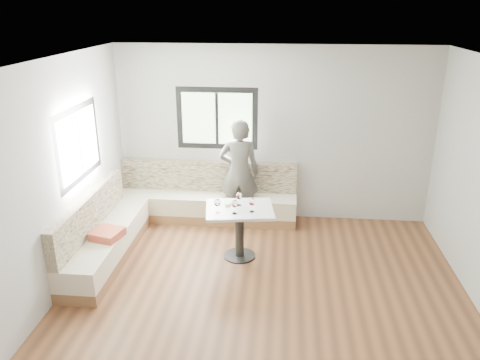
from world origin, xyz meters
name	(u,v)px	position (x,y,z in m)	size (l,w,h in m)	color
room	(259,191)	(-0.08, 0.08, 1.41)	(5.01, 5.01, 2.81)	brown
banquette	(166,215)	(-1.59, 1.63, 0.33)	(2.90, 2.80, 0.95)	brown
table	(240,220)	(-0.40, 1.07, 0.56)	(1.01, 0.84, 0.75)	black
person	(239,172)	(-0.52, 2.18, 0.87)	(0.63, 0.41, 1.73)	#4F4C48
olive_ramekin	(228,204)	(-0.57, 1.15, 0.77)	(0.09, 0.09, 0.03)	white
wine_glass_a	(217,203)	(-0.68, 0.90, 0.88)	(0.09, 0.09, 0.19)	white
wine_glass_b	(234,204)	(-0.45, 0.89, 0.88)	(0.09, 0.09, 0.19)	white
wine_glass_c	(252,202)	(-0.22, 0.97, 0.88)	(0.09, 0.09, 0.19)	white
wine_glass_d	(239,196)	(-0.42, 1.17, 0.88)	(0.09, 0.09, 0.19)	white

